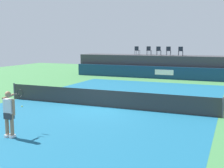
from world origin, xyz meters
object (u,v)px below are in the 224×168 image
Objects in this scene: spectator_chair_left at (149,50)px; spectator_chair_right at (169,50)px; net_post_near at (14,91)px; spectator_chair_far_left at (137,50)px; spectator_chair_far_right at (181,51)px; tennis_ball at (22,106)px; spectator_chair_center at (159,50)px; tennis_player at (9,112)px; net_post_far at (223,108)px.

spectator_chair_right is (2.10, -0.24, 0.00)m from spectator_chair_left.
spectator_chair_left is 16.25m from net_post_near.
spectator_chair_far_right is (4.53, -0.06, 0.00)m from spectator_chair_far_left.
tennis_ball is (-5.76, -16.84, -2.66)m from spectator_chair_far_right.
spectator_chair_center is 2.21m from spectator_chair_far_right.
spectator_chair_left is 1.21m from spectator_chair_center.
tennis_ball is (-3.05, 4.39, -0.92)m from tennis_player.
tennis_player is (-2.71, -21.23, -1.73)m from spectator_chair_far_right.
spectator_chair_far_left is at bearing -178.37° from spectator_chair_right.
net_post_far is (6.84, -15.06, -2.19)m from spectator_chair_center.
net_post_near is at bearing 138.82° from tennis_ball.
net_post_near is 14.71× the size of tennis_ball.
tennis_ball is at bearing -170.40° from net_post_far.
spectator_chair_far_right is at bearing 107.08° from net_post_far.
spectator_chair_far_right reaches higher than net_post_near.
tennis_player is at bearing -91.35° from spectator_chair_center.
spectator_chair_far_left reaches higher than net_post_near.
net_post_far is at bearing -68.93° from spectator_chair_right.
net_post_near is (-4.43, -15.48, -2.19)m from spectator_chair_left.
tennis_player is 26.03× the size of tennis_ball.
spectator_chair_far_left is at bearing 85.83° from tennis_ball.
spectator_chair_far_right is at bearing 71.12° from tennis_ball.
spectator_chair_center is 0.50× the size of tennis_player.
spectator_chair_center is 16.68m from net_post_far.
spectator_chair_center reaches higher than net_post_far.
spectator_chair_right is 13.06× the size of tennis_ball.
spectator_chair_center is at bearing -169.73° from spectator_chair_right.
spectator_chair_center is 1.00× the size of spectator_chair_far_right.
tennis_ball is (-4.52, -16.99, -2.66)m from spectator_chair_right.
spectator_chair_left is 0.50× the size of tennis_player.
tennis_ball is (-2.42, -17.23, -2.66)m from spectator_chair_left.
spectator_chair_far_right is 0.89× the size of net_post_near.
tennis_ball is (2.01, -1.76, -0.46)m from net_post_near.
spectator_chair_left is at bearing 117.25° from net_post_far.
spectator_chair_left and spectator_chair_far_right have the same top height.
spectator_chair_center is 17.39m from tennis_ball.
net_post_near reaches higher than tennis_ball.
tennis_player is at bearing -85.11° from spectator_chair_far_left.
spectator_chair_left is 1.00× the size of spectator_chair_right.
net_post_near and net_post_far have the same top height.
spectator_chair_right is 16.47m from net_post_far.
tennis_player is (5.06, -6.15, 0.46)m from net_post_near.
spectator_chair_left is 0.89× the size of net_post_near.
spectator_chair_left is 13.06× the size of tennis_ball.
net_post_near is at bearing 129.46° from tennis_player.
spectator_chair_right is at bearing 1.63° from spectator_chair_far_left.
spectator_chair_center is 0.89× the size of net_post_near.
spectator_chair_center reaches higher than net_post_near.
spectator_chair_right is at bearing 75.10° from tennis_ball.
tennis_ball is at bearing -98.00° from spectator_chair_left.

